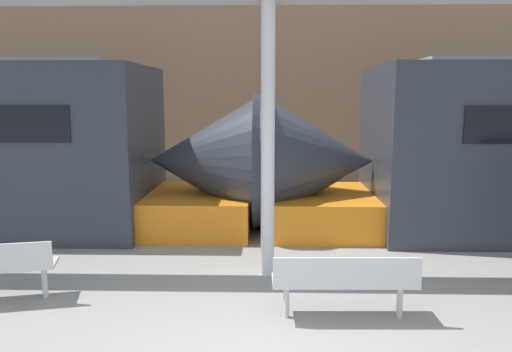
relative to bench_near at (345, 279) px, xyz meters
The scene contains 3 objects.
station_wall 9.24m from the bench_near, 96.82° to the left, with size 56.00×0.20×5.00m, color #937051.
bench_near is the anchor object (origin of this frame).
support_column_near 2.22m from the bench_near, 120.65° to the left, with size 0.19×0.19×3.79m, color silver.
Camera 1 is at (0.20, -4.23, 2.55)m, focal length 35.00 mm.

